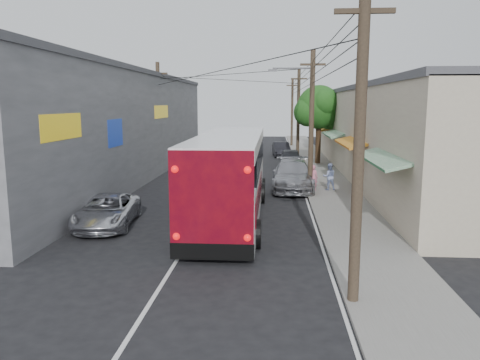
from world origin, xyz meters
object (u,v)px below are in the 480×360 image
Objects in this scene: parked_car_mid at (291,159)px; pedestrian_far at (329,177)px; coach_bus at (230,175)px; jeepney at (107,211)px; parked_suv at (293,175)px; pedestrian_near at (313,178)px; parked_car_far at (281,149)px.

pedestrian_far is (1.90, -9.95, 0.14)m from parked_car_mid.
coach_bus is 16.83m from parked_car_mid.
parked_car_mid is at bearing 59.73° from jeepney.
coach_bus reaches higher than parked_suv.
parked_car_mid is 3.01× the size of pedestrian_near.
parked_suv is 1.33× the size of parked_car_mid.
jeepney is 12.36m from pedestrian_near.
coach_bus is at bearing -100.86° from parked_car_far.
parked_suv is 9.33m from parked_car_mid.
parked_suv is 2.16m from pedestrian_far.
parked_car_far is at bearing 95.43° from parked_car_mid.
parked_suv reaches higher than parked_car_far.
jeepney is at bearing 55.28° from pedestrian_near.
pedestrian_near is at bearing -89.96° from parked_car_far.
parked_car_mid is at bearing 78.60° from coach_bus.
parked_car_mid is (8.25, 18.45, 0.11)m from jeepney.
parked_car_mid reaches higher than jeepney.
pedestrian_near is at bearing -36.41° from parked_suv.
jeepney is (-5.00, -1.98, -1.28)m from coach_bus.
coach_bus is at bearing 69.57° from pedestrian_near.
parked_car_mid is 10.24m from pedestrian_near.
jeepney is 1.05× the size of parked_car_mid.
parked_suv is 4.01× the size of pedestrian_near.
pedestrian_far is (5.15, 6.52, -1.03)m from coach_bus.
pedestrian_near is at bearing -83.66° from parked_car_mid.
coach_bus is at bearing -100.15° from parked_car_mid.
parked_car_far is (2.60, 24.85, -1.24)m from coach_bus.
pedestrian_near is 0.95× the size of pedestrian_far.
parked_car_far is at bearing 83.79° from coach_bus.
pedestrian_far is at bearing 51.49° from coach_bus.
parked_suv is at bearing -22.31° from pedestrian_far.
coach_bus reaches higher than parked_car_far.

